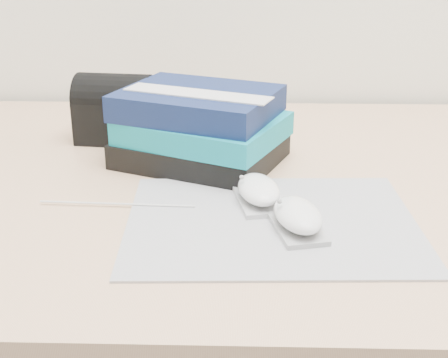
{
  "coord_description": "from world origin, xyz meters",
  "views": [
    {
      "loc": [
        -0.03,
        0.73,
        1.07
      ],
      "look_at": [
        -0.05,
        1.47,
        0.77
      ],
      "focal_mm": 50.0,
      "sensor_mm": 36.0,
      "label": 1
    }
  ],
  "objects_px": {
    "mouse_front": "(297,217)",
    "book_stack": "(201,127)",
    "mouse_rear": "(258,191)",
    "pouch": "(115,109)",
    "desk": "(258,289)"
  },
  "relations": [
    {
      "from": "mouse_rear",
      "to": "book_stack",
      "type": "bearing_deg",
      "value": 117.81
    },
    {
      "from": "mouse_front",
      "to": "pouch",
      "type": "height_order",
      "value": "pouch"
    },
    {
      "from": "desk",
      "to": "book_stack",
      "type": "bearing_deg",
      "value": -176.71
    },
    {
      "from": "mouse_rear",
      "to": "book_stack",
      "type": "xyz_separation_m",
      "value": [
        -0.09,
        0.16,
        0.04
      ]
    },
    {
      "from": "mouse_front",
      "to": "book_stack",
      "type": "height_order",
      "value": "book_stack"
    },
    {
      "from": "desk",
      "to": "pouch",
      "type": "relative_size",
      "value": 11.97
    },
    {
      "from": "desk",
      "to": "mouse_rear",
      "type": "relative_size",
      "value": 15.63
    },
    {
      "from": "desk",
      "to": "book_stack",
      "type": "relative_size",
      "value": 5.59
    },
    {
      "from": "book_stack",
      "to": "mouse_front",
      "type": "bearing_deg",
      "value": -61.32
    },
    {
      "from": "desk",
      "to": "book_stack",
      "type": "xyz_separation_m",
      "value": [
        -0.09,
        -0.01,
        0.29
      ]
    },
    {
      "from": "book_stack",
      "to": "pouch",
      "type": "bearing_deg",
      "value": 146.12
    },
    {
      "from": "mouse_front",
      "to": "book_stack",
      "type": "xyz_separation_m",
      "value": [
        -0.13,
        0.24,
        0.04
      ]
    },
    {
      "from": "mouse_rear",
      "to": "mouse_front",
      "type": "bearing_deg",
      "value": -59.52
    },
    {
      "from": "mouse_rear",
      "to": "mouse_front",
      "type": "distance_m",
      "value": 0.09
    },
    {
      "from": "pouch",
      "to": "mouse_rear",
      "type": "bearing_deg",
      "value": -48.07
    }
  ]
}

